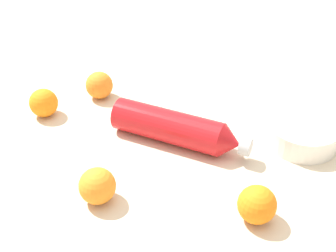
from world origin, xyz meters
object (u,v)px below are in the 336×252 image
orange_3 (257,205)px  orange_0 (44,103)px  orange_1 (97,186)px  water_bottle (178,129)px  orange_2 (99,85)px  ceramic_bowl (303,135)px

orange_3 → orange_0: bearing=-72.1°
orange_0 → orange_1: orange_1 is taller
orange_1 → orange_0: bearing=-95.3°
water_bottle → orange_1: size_ratio=4.31×
water_bottle → orange_2: 0.27m
orange_2 → orange_3: same height
orange_0 → orange_1: size_ratio=0.98×
orange_1 → orange_3: same height
orange_2 → orange_3: (-0.02, 0.52, 0.00)m
orange_3 → orange_1: bearing=-44.5°
orange_0 → orange_1: 0.32m
orange_1 → orange_2: (-0.17, -0.32, 0.00)m
water_bottle → orange_2: water_bottle is taller
orange_0 → water_bottle: bearing=125.7°
water_bottle → orange_1: bearing=-104.1°
water_bottle → orange_3: (0.02, 0.25, -0.00)m
water_bottle → orange_1: water_bottle is taller
ceramic_bowl → water_bottle: bearing=-36.2°
water_bottle → ceramic_bowl: 0.26m
orange_1 → orange_3: (-0.20, 0.19, 0.00)m
water_bottle → ceramic_bowl: (-0.21, 0.15, -0.01)m
orange_2 → orange_3: size_ratio=1.00×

